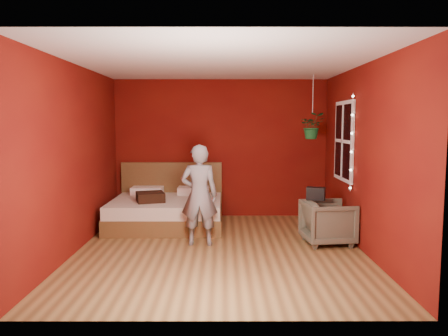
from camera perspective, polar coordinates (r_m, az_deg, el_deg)
floor at (r=6.30m, az=-0.55°, el=-10.58°), size 4.50×4.50×0.00m
room_walls at (r=6.04m, az=-0.57°, el=4.87°), size 4.04×4.54×2.62m
window at (r=7.21m, az=15.35°, el=3.41°), size 0.05×0.97×1.27m
fairy_lights at (r=6.70m, az=16.33°, el=3.20°), size 0.04×0.04×1.45m
bed at (r=7.74m, az=-7.40°, el=-5.43°), size 1.90×1.61×1.04m
person at (r=6.38m, az=-3.25°, el=-3.55°), size 0.55×0.37×1.48m
armchair at (r=6.69m, az=13.40°, el=-6.92°), size 0.78×0.76×0.64m
handbag at (r=6.66m, az=11.90°, el=-3.29°), size 0.30×0.22×0.19m
throw_pillow at (r=7.42m, az=-9.60°, el=-3.75°), size 0.55×0.55×0.16m
hanging_plant at (r=7.56m, az=11.46°, el=5.41°), size 0.43×0.38×1.09m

